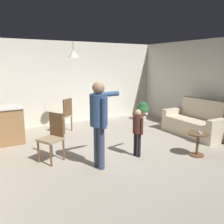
{
  "coord_description": "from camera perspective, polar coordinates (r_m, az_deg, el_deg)",
  "views": [
    {
      "loc": [
        -2.82,
        -4.37,
        2.03
      ],
      "look_at": [
        -0.36,
        -0.13,
        1.0
      ],
      "focal_mm": 37.99,
      "sensor_mm": 36.0,
      "label": 1
    }
  ],
  "objects": [
    {
      "name": "ground",
      "position": [
        5.58,
        2.57,
        -9.46
      ],
      "size": [
        7.68,
        7.68,
        0.0
      ],
      "primitive_type": "plane",
      "color": "#9E9384"
    },
    {
      "name": "ceiling_light_pendant",
      "position": [
        6.57,
        -9.3,
        13.65
      ],
      "size": [
        0.32,
        0.32,
        0.55
      ],
      "color": "silver"
    },
    {
      "name": "person_adult",
      "position": [
        4.48,
        -3.06,
        -0.83
      ],
      "size": [
        0.82,
        0.51,
        1.69
      ],
      "rotation": [
        0.0,
        0.0,
        -1.53
      ],
      "color": "#384260",
      "rests_on": "ground"
    },
    {
      "name": "couch_floral",
      "position": [
        7.17,
        19.51,
        -2.52
      ],
      "size": [
        0.87,
        1.81,
        1.0
      ],
      "rotation": [
        0.0,
        0.0,
        1.56
      ],
      "color": "beige",
      "rests_on": "ground"
    },
    {
      "name": "dining_chair_near_wall",
      "position": [
        5.09,
        -14.0,
        -5.45
      ],
      "size": [
        0.57,
        0.57,
        1.0
      ],
      "rotation": [
        0.0,
        0.0,
        2.06
      ],
      "color": "brown",
      "rests_on": "ground"
    },
    {
      "name": "side_table_by_couch",
      "position": [
        5.56,
        19.91,
        -6.7
      ],
      "size": [
        0.44,
        0.44,
        0.52
      ],
      "color": "brown",
      "rests_on": "ground"
    },
    {
      "name": "wall_back",
      "position": [
        8.11,
        -9.69,
        6.9
      ],
      "size": [
        6.4,
        0.1,
        2.7
      ],
      "primitive_type": "cube",
      "color": "silver",
      "rests_on": "ground"
    },
    {
      "name": "person_child",
      "position": [
        5.15,
        6.24,
        -3.71
      ],
      "size": [
        0.53,
        0.37,
        1.05
      ],
      "rotation": [
        0.0,
        0.0,
        -1.39
      ],
      "color": "black",
      "rests_on": "ground"
    },
    {
      "name": "wall_right",
      "position": [
        7.47,
        23.94,
        5.64
      ],
      "size": [
        0.1,
        6.4,
        2.7
      ],
      "primitive_type": "cube",
      "color": "silver",
      "rests_on": "ground"
    },
    {
      "name": "spare_remote_on_table",
      "position": [
        5.48,
        20.45,
        -4.69
      ],
      "size": [
        0.08,
        0.13,
        0.04
      ],
      "primitive_type": "cube",
      "rotation": [
        0.0,
        0.0,
        2.74
      ],
      "color": "white",
      "rests_on": "side_table_by_couch"
    },
    {
      "name": "dining_chair_by_counter",
      "position": [
        7.09,
        -11.32,
        -0.45
      ],
      "size": [
        0.58,
        0.58,
        1.0
      ],
      "rotation": [
        0.0,
        0.0,
        0.59
      ],
      "color": "brown",
      "rests_on": "ground"
    },
    {
      "name": "potted_plant_corner",
      "position": [
        8.53,
        7.46,
        0.53
      ],
      "size": [
        0.43,
        0.43,
        0.67
      ],
      "color": "#B7B2AD",
      "rests_on": "ground"
    }
  ]
}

